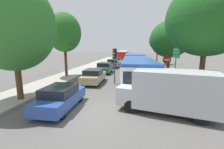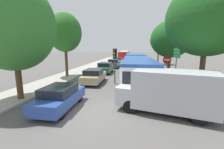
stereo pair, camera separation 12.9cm
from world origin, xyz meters
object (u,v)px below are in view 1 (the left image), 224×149
Objects in this scene: queued_car_green at (105,68)px; city_bus_rear at (123,54)px; queued_car_blue at (61,97)px; articulated_bus at (136,66)px; white_van at (169,90)px; direction_sign_post at (176,57)px; no_entry_sign at (166,67)px; traffic_light at (115,58)px; tree_right_near at (206,21)px; tree_right_far at (158,40)px; queued_car_graphite at (113,63)px; tree_left_mid at (65,34)px; tree_right_mid at (170,39)px; queued_car_tan at (94,76)px; queued_car_silver at (117,61)px; tree_left_near at (12,27)px.

city_bus_rear is at bearing -1.32° from queued_car_green.
city_bus_rear reaches higher than queued_car_blue.
white_van is at bearing 8.61° from articulated_bus.
city_bus_rear is 3.11× the size of direction_sign_post.
articulated_bus is 6.06× the size of no_entry_sign.
traffic_light is 7.65m from tree_right_near.
queued_car_green is 0.79× the size of white_van.
direction_sign_post is 0.52× the size of tree_right_far.
tree_left_mid reaches higher than queued_car_graphite.
city_bus_rear is 2.11× the size of white_van.
tree_right_mid is 12.85m from tree_right_far.
city_bus_rear is 33.40m from traffic_light.
direction_sign_post is at bearing -92.17° from white_van.
traffic_light is at bearing 5.42° from direction_sign_post.
queued_car_blue is 0.53× the size of tree_left_mid.
tree_right_near reaches higher than direction_sign_post.
queued_car_tan is 2.76m from traffic_light.
tree_right_mid is at bearing -145.40° from queued_car_silver.
tree_right_far reaches higher than queued_car_blue.
white_van is at bearing -166.76° from queued_car_silver.
queued_car_tan is 8.43m from white_van.
tree_right_far is at bearing 90.24° from tree_right_near.
articulated_bus is at bearing -24.39° from queued_car_blue.
tree_left_near is (-3.26, -39.09, 3.32)m from city_bus_rear.
tree_left_near reaches higher than queued_car_green.
tree_left_near reaches higher than tree_left_mid.
no_entry_sign is at bearing 95.51° from traffic_light.
queued_car_tan is 0.76× the size of white_van.
tree_left_near is at bearing 170.96° from queued_car_silver.
traffic_light is at bearing -44.29° from white_van.
queued_car_tan is 17.66m from queued_car_silver.
queued_car_silver is (-0.08, 17.66, 0.01)m from queued_car_tan.
articulated_bus is 5.23m from queued_car_green.
no_entry_sign is at bearing -153.15° from queued_car_graphite.
queued_car_blue is 12.58m from queued_car_green.
queued_car_green is (-0.11, -27.22, -0.65)m from city_bus_rear.
city_bus_rear is 1.46× the size of tree_left_near.
queued_car_silver is 0.53× the size of tree_right_near.
traffic_light reaches higher than queued_car_green.
tree_left_near reaches higher than no_entry_sign.
tree_left_mid is (-3.93, -30.97, 3.67)m from city_bus_rear.
tree_left_near reaches higher than queued_car_silver.
queued_car_green is at bearing 132.88° from tree_right_near.
tree_left_mid is at bearing -96.51° from traffic_light.
city_bus_rear is (-4.18, 30.14, -0.07)m from articulated_bus.
city_bus_rear is 39.80m from queued_car_blue.
tree_right_mid is at bearing 167.51° from no_entry_sign.
queued_car_green is 1.03× the size of queued_car_silver.
queued_car_graphite is at bearing -62.67° from direction_sign_post.
queued_car_silver is 1.13× the size of direction_sign_post.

